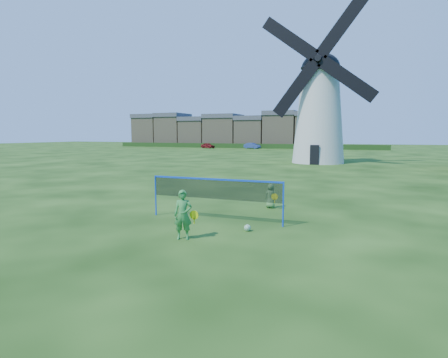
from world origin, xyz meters
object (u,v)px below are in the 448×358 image
player_boy (271,196)px  play_ball (247,228)px  windmill (319,109)px  badminton_net (215,190)px  player_girl (183,215)px  car_right (252,146)px  car_left (208,146)px

player_boy → play_ball: size_ratio=4.73×
windmill → play_ball: size_ratio=75.03×
badminton_net → player_girl: 2.59m
player_boy → car_right: size_ratio=0.28×
player_girl → play_ball: bearing=28.0°
player_girl → play_ball: size_ratio=6.78×
badminton_net → player_girl: (0.04, -2.56, -0.39)m
badminton_net → car_right: (-18.19, 63.63, -0.52)m
windmill → player_boy: size_ratio=15.87×
windmill → car_right: windmill is taller
windmill → car_right: 39.52m
windmill → badminton_net: (0.05, -28.90, -4.67)m
player_girl → player_boy: 5.70m
player_boy → car_right: 63.70m
windmill → badminton_net: 29.28m
player_girl → car_right: (-18.23, 66.19, -0.13)m
car_left → play_ball: bearing=-133.9°
car_left → car_right: 9.95m
player_girl → car_right: player_girl is taller
player_girl → player_boy: bearing=58.7°
windmill → player_girl: size_ratio=11.07×
badminton_net → play_ball: bearing=-32.2°
windmill → car_right: (-18.14, 34.73, -5.20)m
player_boy → car_left: bearing=-60.7°
play_ball → car_left: bearing=115.0°
badminton_net → car_right: badminton_net is taller
player_girl → play_ball: (1.51, 1.59, -0.64)m
badminton_net → car_left: badminton_net is taller
player_boy → windmill: bearing=-84.0°
windmill → badminton_net: windmill is taller
player_boy → player_girl: bearing=80.1°
play_ball → badminton_net: bearing=147.8°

